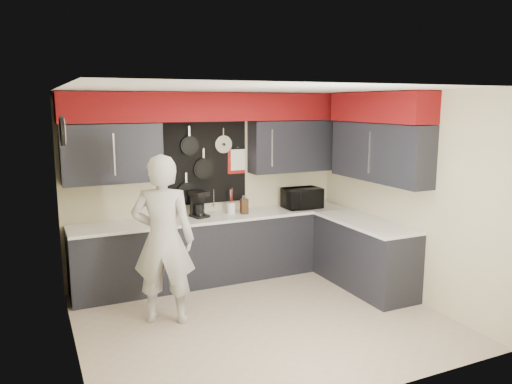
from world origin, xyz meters
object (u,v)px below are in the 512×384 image
knife_block (244,206)px  person (163,240)px  coffee_maker (199,203)px  utensil_crock (231,208)px  microwave (302,198)px

knife_block → person: 1.72m
coffee_maker → utensil_crock: bearing=-14.5°
coffee_maker → person: size_ratio=0.19×
utensil_crock → coffee_maker: size_ratio=0.43×
knife_block → utensil_crock: knife_block is taller
knife_block → coffee_maker: coffee_maker is taller
knife_block → utensil_crock: bearing=151.1°
microwave → coffee_maker: bearing=177.0°
microwave → utensil_crock: bearing=175.2°
microwave → coffee_maker: size_ratio=1.50×
knife_block → person: person is taller
knife_block → person: size_ratio=0.11×
knife_block → coffee_maker: (-0.64, 0.10, 0.08)m
microwave → knife_block: 0.93m
microwave → person: (-2.34, -0.97, -0.11)m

